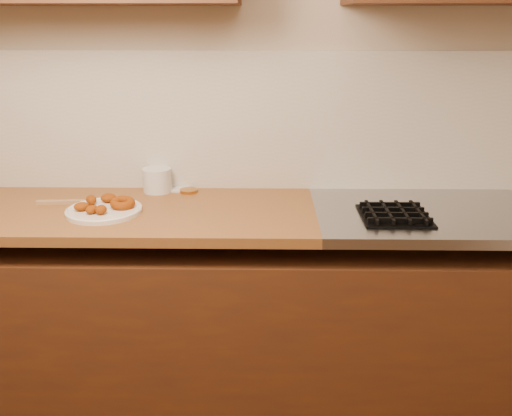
# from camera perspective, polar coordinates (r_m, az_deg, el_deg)

# --- Properties ---
(wall_back) EXTENTS (4.00, 0.02, 2.70)m
(wall_back) POSITION_cam_1_polar(r_m,az_deg,el_deg) (2.40, -6.34, 12.61)
(wall_back) COLOR #C6B39A
(wall_back) RESTS_ON ground
(base_cabinet) EXTENTS (3.60, 0.60, 0.77)m
(base_cabinet) POSITION_cam_1_polar(r_m,az_deg,el_deg) (2.41, -6.41, -11.69)
(base_cabinet) COLOR #4D260F
(base_cabinet) RESTS_ON floor
(butcher_block) EXTENTS (2.30, 0.62, 0.04)m
(butcher_block) POSITION_cam_1_polar(r_m,az_deg,el_deg) (2.38, -22.59, -0.46)
(butcher_block) COLOR brown
(butcher_block) RESTS_ON base_cabinet
(stovetop) EXTENTS (1.30, 0.62, 0.04)m
(stovetop) POSITION_cam_1_polar(r_m,az_deg,el_deg) (2.34, 22.25, -0.70)
(stovetop) COLOR #9EA0A5
(stovetop) RESTS_ON base_cabinet
(backsplash) EXTENTS (3.60, 0.02, 0.60)m
(backsplash) POSITION_cam_1_polar(r_m,az_deg,el_deg) (2.41, -6.25, 9.02)
(backsplash) COLOR beige
(backsplash) RESTS_ON wall_back
(burner_grates) EXTENTS (0.91, 0.26, 0.03)m
(burner_grates) POSITION_cam_1_polar(r_m,az_deg,el_deg) (2.25, 22.45, -0.64)
(burner_grates) COLOR black
(burner_grates) RESTS_ON stovetop
(donut_plate) EXTENTS (0.30, 0.30, 0.02)m
(donut_plate) POSITION_cam_1_polar(r_m,az_deg,el_deg) (2.22, -15.70, -0.27)
(donut_plate) COLOR silver
(donut_plate) RESTS_ON butcher_block
(ring_donut) EXTENTS (0.13, 0.13, 0.04)m
(ring_donut) POSITION_cam_1_polar(r_m,az_deg,el_deg) (2.21, -13.89, 0.51)
(ring_donut) COLOR #783500
(ring_donut) RESTS_ON donut_plate
(fried_dough_chunks) EXTENTS (0.15, 0.21, 0.04)m
(fried_dough_chunks) POSITION_cam_1_polar(r_m,az_deg,el_deg) (2.22, -16.52, 0.43)
(fried_dough_chunks) COLOR #783500
(fried_dough_chunks) RESTS_ON donut_plate
(plastic_tub) EXTENTS (0.16, 0.16, 0.10)m
(plastic_tub) POSITION_cam_1_polar(r_m,az_deg,el_deg) (2.43, -10.36, 2.92)
(plastic_tub) COLOR silver
(plastic_tub) RESTS_ON butcher_block
(tub_lid) EXTENTS (0.13, 0.13, 0.01)m
(tub_lid) POSITION_cam_1_polar(r_m,az_deg,el_deg) (2.46, -8.26, 2.09)
(tub_lid) COLOR silver
(tub_lid) RESTS_ON butcher_block
(brass_jar_lid) EXTENTS (0.09, 0.09, 0.01)m
(brass_jar_lid) POSITION_cam_1_polar(r_m,az_deg,el_deg) (2.41, -7.09, 1.81)
(brass_jar_lid) COLOR #B67C33
(brass_jar_lid) RESTS_ON butcher_block
(wooden_utensil) EXTENTS (0.20, 0.04, 0.02)m
(wooden_utensil) POSITION_cam_1_polar(r_m,az_deg,el_deg) (2.38, -19.88, 0.58)
(wooden_utensil) COLOR #9A784D
(wooden_utensil) RESTS_ON butcher_block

